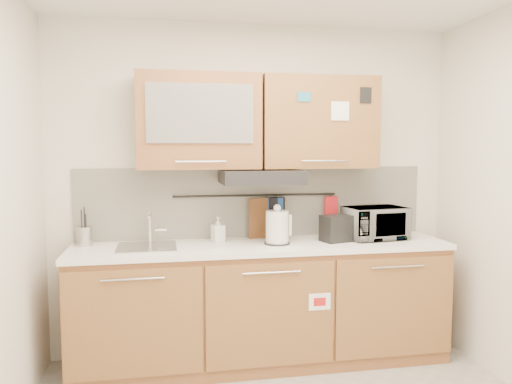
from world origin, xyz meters
name	(u,v)px	position (x,y,z in m)	size (l,w,h in m)	color
wall_back	(255,190)	(0.00, 1.50, 1.30)	(3.20, 3.20, 0.00)	silver
base_cabinet	(262,310)	(0.00, 1.19, 0.41)	(2.80, 0.64, 0.88)	#905C33
countertop	(263,246)	(0.00, 1.19, 0.90)	(2.82, 0.62, 0.04)	white
backsplash	(255,202)	(0.00, 1.49, 1.20)	(2.80, 0.02, 0.56)	silver
upper_cabinets	(259,122)	(0.00, 1.32, 1.83)	(1.82, 0.37, 0.70)	#905C33
range_hood	(261,177)	(0.00, 1.25, 1.42)	(0.60, 0.46, 0.10)	black
sink	(147,247)	(-0.85, 1.21, 0.92)	(0.42, 0.40, 0.26)	silver
utensil_rail	(256,195)	(0.00, 1.45, 1.26)	(0.02, 0.02, 1.30)	black
utensil_crock	(85,236)	(-1.30, 1.35, 0.99)	(0.15, 0.15, 0.29)	#AAABAF
kettle	(277,228)	(0.11, 1.16, 1.04)	(0.23, 0.22, 0.30)	silver
toaster	(339,228)	(0.60, 1.17, 1.02)	(0.30, 0.23, 0.20)	black
microwave	(375,223)	(0.91, 1.22, 1.05)	(0.46, 0.31, 0.25)	#999999
soap_bottle	(218,229)	(-0.32, 1.33, 1.02)	(0.09, 0.09, 0.19)	#999999
cutting_board	(267,221)	(0.08, 1.44, 1.05)	(0.30, 0.02, 0.38)	brown
oven_mitt	(275,211)	(0.15, 1.44, 1.13)	(0.13, 0.03, 0.21)	navy
dark_pouch	(277,210)	(0.16, 1.44, 1.14)	(0.13, 0.04, 0.20)	black
pot_holder	(331,205)	(0.62, 1.44, 1.17)	(0.12, 0.02, 0.15)	red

